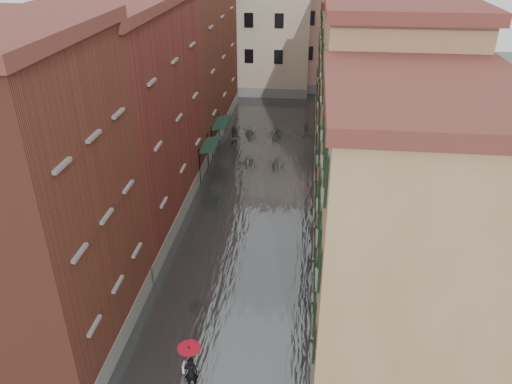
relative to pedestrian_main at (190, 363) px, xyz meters
The scene contains 15 objects.
ground 4.06m from the pedestrian_main, 79.97° to the left, with size 120.00×120.00×0.00m, color #4E4E50.
floodwater 16.86m from the pedestrian_main, 87.71° to the left, with size 10.00×60.00×0.20m, color #3F4446.
building_left_near 8.41m from the pedestrian_main, 164.11° to the left, with size 6.00×8.00×13.00m, color brown.
building_left_mid 15.13m from the pedestrian_main, 116.30° to the left, with size 6.00×14.00×12.50m, color maroon.
building_left_far 29.08m from the pedestrian_main, 102.82° to the left, with size 6.00×16.00×14.00m, color brown.
building_right_near 9.07m from the pedestrian_main, 13.22° to the left, with size 6.00×8.00×11.50m, color #9D7C51.
building_right_mid 15.82m from the pedestrian_main, 59.06° to the left, with size 6.00×14.00×13.00m, color #9F7B60.
building_right_far 29.19m from the pedestrian_main, 74.57° to the left, with size 6.00×16.00×11.50m, color #9D7C51.
building_end_cream 42.19m from the pedestrian_main, 93.19° to the left, with size 12.00×9.00×13.00m, color beige.
building_end_pink 44.56m from the pedestrian_main, 81.34° to the left, with size 10.00×9.00×12.00m, color tan.
awning_near 18.79m from the pedestrian_main, 98.63° to the left, with size 1.09×2.93×2.80m.
awning_far 23.28m from the pedestrian_main, 96.95° to the left, with size 1.09×3.15×2.80m.
window_planters 6.15m from the pedestrian_main, 33.16° to the left, with size 0.59×8.19×0.84m.
pedestrian_main is the anchor object (origin of this frame).
pedestrian_far 24.03m from the pedestrian_main, 94.44° to the left, with size 0.91×0.71×1.88m, color black.
Camera 1 is at (3.39, -17.29, 16.15)m, focal length 35.00 mm.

